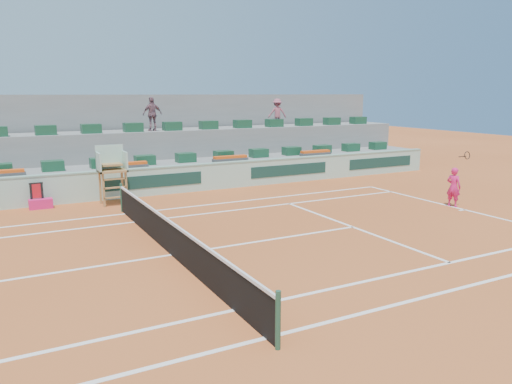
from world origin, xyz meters
TOP-DOWN VIEW (x-y plane):
  - ground at (0.00, 0.00)m, footprint 90.00×90.00m
  - seating_tier_lower at (0.00, 10.70)m, footprint 36.00×4.00m
  - seating_tier_upper at (0.00, 12.30)m, footprint 36.00×2.40m
  - stadium_back_wall at (0.00, 13.90)m, footprint 36.00×0.40m
  - player_bag at (-2.72, 7.94)m, footprint 0.87×0.39m
  - spectator_mid at (3.02, 11.77)m, footprint 1.03×0.52m
  - spectator_right at (10.16, 11.63)m, footprint 1.15×0.88m
  - court_lines at (0.00, 0.00)m, footprint 23.89×11.09m
  - tennis_net at (0.00, 0.00)m, footprint 0.10×11.97m
  - advertising_hoarding at (0.02, 8.50)m, footprint 36.00×0.34m
  - umpire_chair at (0.00, 7.50)m, footprint 1.10×0.90m
  - seat_row_lower at (0.00, 9.80)m, footprint 32.90×0.60m
  - seat_row_upper at (0.00, 11.70)m, footprint 32.90×0.60m
  - flower_planters at (-1.50, 9.00)m, footprint 26.80×0.36m
  - towel_rack at (-2.83, 8.05)m, footprint 0.51×0.09m
  - tennis_player at (11.94, 0.65)m, footprint 0.51×0.89m

SIDE VIEW (x-z plane):
  - ground at x=0.00m, z-range 0.00..0.00m
  - court_lines at x=0.00m, z-range 0.00..0.01m
  - player_bag at x=-2.72m, z-range 0.00..0.39m
  - tennis_net at x=0.00m, z-range -0.02..1.08m
  - seating_tier_lower at x=0.00m, z-range 0.00..1.20m
  - towel_rack at x=-2.83m, z-range 0.09..1.12m
  - advertising_hoarding at x=0.02m, z-range 0.00..1.26m
  - tennis_player at x=11.94m, z-range -0.33..1.94m
  - seating_tier_upper at x=0.00m, z-range 0.00..2.60m
  - flower_planters at x=-1.50m, z-range 1.19..1.47m
  - seat_row_lower at x=0.00m, z-range 1.20..1.64m
  - umpire_chair at x=0.00m, z-range 0.34..2.74m
  - stadium_back_wall at x=0.00m, z-range 0.00..4.40m
  - seat_row_upper at x=0.00m, z-range 2.60..3.04m
  - spectator_right at x=10.16m, z-range 2.60..4.17m
  - spectator_mid at x=3.02m, z-range 2.60..4.29m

